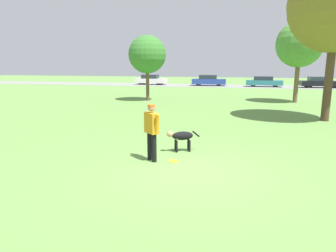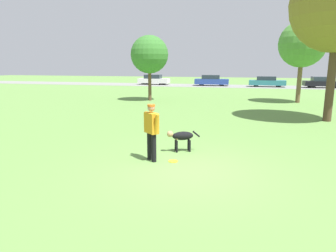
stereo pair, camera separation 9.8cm
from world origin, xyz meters
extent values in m
plane|color=#608C42|center=(0.00, 0.00, 0.00)|extent=(120.00, 120.00, 0.00)
cube|color=gray|center=(0.00, 31.95, 0.01)|extent=(120.00, 6.00, 0.01)
cylinder|color=black|center=(-1.06, 0.45, 0.40)|extent=(0.18, 0.18, 0.80)
cylinder|color=black|center=(-1.25, 0.62, 0.40)|extent=(0.18, 0.18, 0.80)
cube|color=#C68419|center=(-1.16, 0.53, 1.08)|extent=(0.49, 0.47, 0.56)
cylinder|color=#C68419|center=(-0.96, 0.36, 1.08)|extent=(0.21, 0.20, 0.57)
cylinder|color=#C68419|center=(-1.35, 0.71, 1.08)|extent=(0.21, 0.20, 0.57)
sphere|color=#A87A5B|center=(-1.16, 0.53, 1.49)|extent=(0.28, 0.28, 0.20)
cylinder|color=#D15B19|center=(-1.16, 0.53, 1.56)|extent=(0.30, 0.30, 0.05)
ellipsoid|color=black|center=(-0.51, 1.65, 0.50)|extent=(0.71, 0.52, 0.27)
ellipsoid|color=tan|center=(-0.67, 1.57, 0.45)|extent=(0.21, 0.23, 0.15)
sphere|color=tan|center=(-0.87, 1.48, 0.57)|extent=(0.26, 0.26, 0.19)
cylinder|color=black|center=(-0.66, 1.50, 0.18)|extent=(0.09, 0.09, 0.36)
cylinder|color=black|center=(-0.73, 1.63, 0.18)|extent=(0.09, 0.09, 0.36)
cylinder|color=black|center=(-0.29, 1.67, 0.18)|extent=(0.09, 0.09, 0.36)
cylinder|color=black|center=(-0.35, 1.80, 0.18)|extent=(0.09, 0.09, 0.36)
cylinder|color=black|center=(-0.12, 1.83, 0.54)|extent=(0.24, 0.15, 0.22)
cylinder|color=yellow|center=(-0.56, 0.61, 0.01)|extent=(0.26, 0.26, 0.02)
torus|color=yellow|center=(-0.56, 0.61, 0.01)|extent=(0.26, 0.26, 0.02)
cylinder|color=#4C3826|center=(5.09, 8.46, 1.85)|extent=(0.37, 0.37, 3.70)
cylinder|color=brown|center=(4.82, 15.80, 1.43)|extent=(0.30, 0.30, 2.86)
sphere|color=#4C8938|center=(4.82, 15.80, 4.06)|extent=(3.20, 3.20, 3.20)
cylinder|color=brown|center=(-5.80, 14.41, 1.18)|extent=(0.25, 0.25, 2.36)
sphere|color=#38752D|center=(-5.80, 14.41, 3.40)|extent=(2.78, 2.78, 2.78)
cube|color=white|center=(-11.15, 32.33, 0.53)|extent=(4.22, 1.82, 0.60)
cube|color=#232D38|center=(-11.28, 32.33, 1.10)|extent=(2.21, 1.54, 0.53)
cylinder|color=black|center=(-9.91, 33.10, 0.33)|extent=(0.66, 0.21, 0.66)
cylinder|color=black|center=(-9.88, 31.61, 0.33)|extent=(0.66, 0.21, 0.66)
cylinder|color=black|center=(-12.42, 33.05, 0.33)|extent=(0.66, 0.21, 0.66)
cylinder|color=black|center=(-12.39, 31.56, 0.33)|extent=(0.66, 0.21, 0.66)
cube|color=#284293|center=(-3.22, 32.06, 0.54)|extent=(4.37, 1.91, 0.66)
cube|color=#232D38|center=(-3.34, 32.05, 1.13)|extent=(2.29, 1.58, 0.51)
cylinder|color=black|center=(-1.96, 32.86, 0.30)|extent=(0.61, 0.22, 0.60)
cylinder|color=black|center=(-1.90, 31.36, 0.30)|extent=(0.61, 0.22, 0.60)
cylinder|color=black|center=(-4.53, 32.76, 0.30)|extent=(0.61, 0.22, 0.60)
cylinder|color=black|center=(-4.47, 31.26, 0.30)|extent=(0.61, 0.22, 0.60)
cube|color=teal|center=(3.60, 31.79, 0.51)|extent=(4.36, 1.82, 0.59)
cube|color=#232D38|center=(3.47, 31.79, 1.04)|extent=(2.29, 1.51, 0.47)
cylinder|color=black|center=(4.92, 32.45, 0.31)|extent=(0.63, 0.22, 0.62)
cylinder|color=black|center=(4.86, 31.03, 0.31)|extent=(0.63, 0.22, 0.62)
cylinder|color=black|center=(2.34, 32.54, 0.31)|extent=(0.63, 0.22, 0.62)
cylinder|color=black|center=(2.29, 31.13, 0.31)|extent=(0.63, 0.22, 0.62)
cube|color=black|center=(9.86, 31.69, 0.52)|extent=(4.37, 1.97, 0.57)
cube|color=#232D38|center=(9.73, 31.69, 1.05)|extent=(2.30, 1.63, 0.50)
cylinder|color=black|center=(11.10, 32.52, 0.33)|extent=(0.67, 0.23, 0.66)
cylinder|color=black|center=(8.53, 32.39, 0.33)|extent=(0.67, 0.23, 0.66)
cylinder|color=black|center=(8.61, 30.87, 0.33)|extent=(0.67, 0.23, 0.66)
camera|label=1|loc=(1.27, -7.16, 2.64)|focal=32.00mm
camera|label=2|loc=(1.36, -7.13, 2.64)|focal=32.00mm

